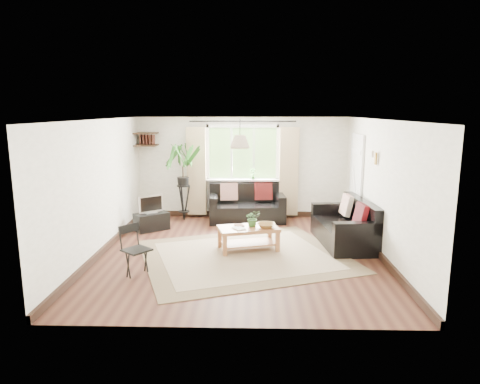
{
  "coord_description": "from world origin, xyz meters",
  "views": [
    {
      "loc": [
        0.21,
        -7.45,
        2.56
      ],
      "look_at": [
        0.0,
        0.4,
        1.05
      ],
      "focal_mm": 32.0,
      "sensor_mm": 36.0,
      "label": 1
    }
  ],
  "objects_px": {
    "coffee_table": "(248,239)",
    "tv_stand": "(152,222)",
    "palm_stand": "(183,182)",
    "sofa_back": "(247,204)",
    "folding_chair": "(137,251)",
    "sofa_right": "(344,223)"
  },
  "relations": [
    {
      "from": "coffee_table",
      "to": "tv_stand",
      "type": "bearing_deg",
      "value": 148.1
    },
    {
      "from": "coffee_table",
      "to": "palm_stand",
      "type": "height_order",
      "value": "palm_stand"
    },
    {
      "from": "sofa_right",
      "to": "folding_chair",
      "type": "xyz_separation_m",
      "value": [
        -3.58,
        -1.69,
        -0.02
      ]
    },
    {
      "from": "tv_stand",
      "to": "folding_chair",
      "type": "height_order",
      "value": "folding_chair"
    },
    {
      "from": "sofa_right",
      "to": "tv_stand",
      "type": "bearing_deg",
      "value": -108.17
    },
    {
      "from": "coffee_table",
      "to": "tv_stand",
      "type": "xyz_separation_m",
      "value": [
        -2.1,
        1.31,
        -0.03
      ]
    },
    {
      "from": "folding_chair",
      "to": "palm_stand",
      "type": "bearing_deg",
      "value": 36.32
    },
    {
      "from": "sofa_back",
      "to": "folding_chair",
      "type": "bearing_deg",
      "value": -121.11
    },
    {
      "from": "folding_chair",
      "to": "coffee_table",
      "type": "bearing_deg",
      "value": -14.65
    },
    {
      "from": "sofa_right",
      "to": "palm_stand",
      "type": "relative_size",
      "value": 0.97
    },
    {
      "from": "sofa_right",
      "to": "palm_stand",
      "type": "xyz_separation_m",
      "value": [
        -3.38,
        1.76,
        0.49
      ]
    },
    {
      "from": "sofa_right",
      "to": "coffee_table",
      "type": "height_order",
      "value": "sofa_right"
    },
    {
      "from": "folding_chair",
      "to": "sofa_right",
      "type": "bearing_deg",
      "value": -25.14
    },
    {
      "from": "tv_stand",
      "to": "palm_stand",
      "type": "height_order",
      "value": "palm_stand"
    },
    {
      "from": "sofa_back",
      "to": "sofa_right",
      "type": "height_order",
      "value": "sofa_right"
    },
    {
      "from": "sofa_back",
      "to": "palm_stand",
      "type": "height_order",
      "value": "palm_stand"
    },
    {
      "from": "sofa_back",
      "to": "palm_stand",
      "type": "xyz_separation_m",
      "value": [
        -1.49,
        0.08,
        0.49
      ]
    },
    {
      "from": "folding_chair",
      "to": "sofa_back",
      "type": "bearing_deg",
      "value": 13.03
    },
    {
      "from": "sofa_right",
      "to": "folding_chair",
      "type": "height_order",
      "value": "sofa_right"
    },
    {
      "from": "palm_stand",
      "to": "folding_chair",
      "type": "bearing_deg",
      "value": -93.31
    },
    {
      "from": "sofa_back",
      "to": "palm_stand",
      "type": "relative_size",
      "value": 0.96
    },
    {
      "from": "sofa_back",
      "to": "palm_stand",
      "type": "bearing_deg",
      "value": 172.29
    }
  ]
}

